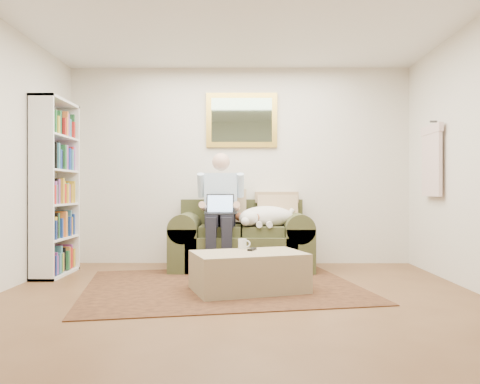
{
  "coord_description": "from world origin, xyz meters",
  "views": [
    {
      "loc": [
        0.05,
        -3.72,
        0.96
      ],
      "look_at": [
        0.01,
        1.38,
        0.95
      ],
      "focal_mm": 35.0,
      "sensor_mm": 36.0,
      "label": 1
    }
  ],
  "objects_px": {
    "seated_man": "(220,211)",
    "sleeping_dog": "(267,217)",
    "bookshelf": "(55,188)",
    "ottoman": "(249,272)",
    "laptop": "(220,209)",
    "coffee_mug": "(242,244)",
    "sofa": "(242,245)"
  },
  "relations": [
    {
      "from": "seated_man",
      "to": "sleeping_dog",
      "type": "relative_size",
      "value": 2.04
    },
    {
      "from": "bookshelf",
      "to": "seated_man",
      "type": "bearing_deg",
      "value": 8.49
    },
    {
      "from": "seated_man",
      "to": "bookshelf",
      "type": "xyz_separation_m",
      "value": [
        -1.87,
        -0.28,
        0.28
      ]
    },
    {
      "from": "sleeping_dog",
      "to": "ottoman",
      "type": "xyz_separation_m",
      "value": [
        -0.23,
        -1.2,
        -0.46
      ]
    },
    {
      "from": "seated_man",
      "to": "ottoman",
      "type": "relative_size",
      "value": 1.39
    },
    {
      "from": "sleeping_dog",
      "to": "ottoman",
      "type": "relative_size",
      "value": 0.68
    },
    {
      "from": "laptop",
      "to": "coffee_mug",
      "type": "relative_size",
      "value": 3.3
    },
    {
      "from": "sofa",
      "to": "seated_man",
      "type": "bearing_deg",
      "value": -148.55
    },
    {
      "from": "laptop",
      "to": "ottoman",
      "type": "xyz_separation_m",
      "value": [
        0.33,
        -1.06,
        -0.56
      ]
    },
    {
      "from": "sofa",
      "to": "bookshelf",
      "type": "distance_m",
      "value": 2.28
    },
    {
      "from": "ottoman",
      "to": "bookshelf",
      "type": "distance_m",
      "value": 2.49
    },
    {
      "from": "seated_man",
      "to": "sleeping_dog",
      "type": "height_order",
      "value": "seated_man"
    },
    {
      "from": "sleeping_dog",
      "to": "bookshelf",
      "type": "height_order",
      "value": "bookshelf"
    },
    {
      "from": "coffee_mug",
      "to": "sleeping_dog",
      "type": "bearing_deg",
      "value": 72.49
    },
    {
      "from": "laptop",
      "to": "ottoman",
      "type": "bearing_deg",
      "value": -72.89
    },
    {
      "from": "sofa",
      "to": "ottoman",
      "type": "bearing_deg",
      "value": -86.79
    },
    {
      "from": "laptop",
      "to": "bookshelf",
      "type": "height_order",
      "value": "bookshelf"
    },
    {
      "from": "sofa",
      "to": "ottoman",
      "type": "relative_size",
      "value": 1.65
    },
    {
      "from": "ottoman",
      "to": "coffee_mug",
      "type": "distance_m",
      "value": 0.36
    },
    {
      "from": "sofa",
      "to": "sleeping_dog",
      "type": "bearing_deg",
      "value": -15.74
    },
    {
      "from": "laptop",
      "to": "sleeping_dog",
      "type": "distance_m",
      "value": 0.59
    },
    {
      "from": "bookshelf",
      "to": "coffee_mug",
      "type": "bearing_deg",
      "value": -15.15
    },
    {
      "from": "laptop",
      "to": "sleeping_dog",
      "type": "xyz_separation_m",
      "value": [
        0.56,
        0.14,
        -0.1
      ]
    },
    {
      "from": "sofa",
      "to": "seated_man",
      "type": "relative_size",
      "value": 1.19
    },
    {
      "from": "seated_man",
      "to": "coffee_mug",
      "type": "bearing_deg",
      "value": -72.71
    },
    {
      "from": "seated_man",
      "to": "bookshelf",
      "type": "relative_size",
      "value": 0.72
    },
    {
      "from": "ottoman",
      "to": "coffee_mug",
      "type": "bearing_deg",
      "value": 102.5
    },
    {
      "from": "ottoman",
      "to": "bookshelf",
      "type": "xyz_separation_m",
      "value": [
        -2.2,
        0.85,
        0.81
      ]
    },
    {
      "from": "sleeping_dog",
      "to": "bookshelf",
      "type": "bearing_deg",
      "value": -171.82
    },
    {
      "from": "sofa",
      "to": "bookshelf",
      "type": "xyz_separation_m",
      "value": [
        -2.13,
        -0.44,
        0.71
      ]
    },
    {
      "from": "sleeping_dog",
      "to": "coffee_mug",
      "type": "relative_size",
      "value": 7.0
    },
    {
      "from": "coffee_mug",
      "to": "ottoman",
      "type": "bearing_deg",
      "value": -77.5
    }
  ]
}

